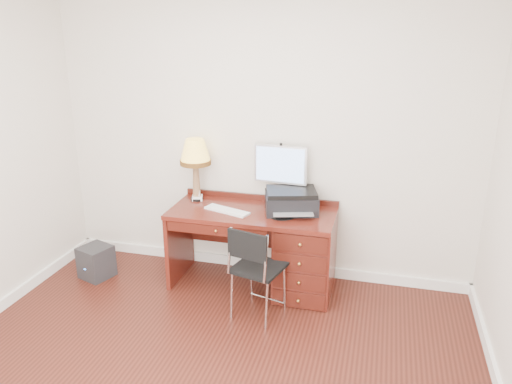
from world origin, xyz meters
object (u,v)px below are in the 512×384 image
(monitor, at_px, (280,168))
(leg_lamp, at_px, (195,156))
(desk, at_px, (287,248))
(equipment_box, at_px, (96,262))
(chair, at_px, (257,264))
(phone, at_px, (197,194))
(printer, at_px, (291,201))

(monitor, height_order, leg_lamp, leg_lamp)
(leg_lamp, bearing_deg, desk, -9.09)
(monitor, xyz_separation_m, equipment_box, (-1.72, -0.47, -0.95))
(monitor, distance_m, chair, 0.97)
(leg_lamp, bearing_deg, phone, 9.11)
(desk, xyz_separation_m, printer, (0.02, 0.08, 0.44))
(monitor, relative_size, leg_lamp, 0.95)
(leg_lamp, relative_size, chair, 0.73)
(desk, distance_m, equipment_box, 1.87)
(chair, bearing_deg, phone, 152.69)
(desk, height_order, equipment_box, desk)
(printer, xyz_separation_m, phone, (-0.93, 0.07, -0.04))
(phone, bearing_deg, equipment_box, -174.43)
(printer, bearing_deg, phone, 159.39)
(chair, bearing_deg, desk, 89.52)
(equipment_box, bearing_deg, chair, 9.24)
(desk, distance_m, phone, 1.01)
(desk, xyz_separation_m, chair, (-0.14, -0.54, 0.09))
(leg_lamp, xyz_separation_m, chair, (0.77, -0.68, -0.69))
(printer, height_order, phone, phone)
(printer, bearing_deg, monitor, 116.56)
(printer, relative_size, leg_lamp, 0.91)
(leg_lamp, bearing_deg, chair, -41.50)
(monitor, bearing_deg, desk, -57.99)
(chair, bearing_deg, printer, 89.77)
(printer, xyz_separation_m, chair, (-0.16, -0.61, -0.35))
(desk, bearing_deg, phone, 170.82)
(chair, xyz_separation_m, equipment_box, (-1.70, 0.29, -0.34))
(phone, bearing_deg, chair, -58.98)
(printer, height_order, chair, printer)
(monitor, distance_m, equipment_box, 2.02)
(desk, relative_size, chair, 1.82)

